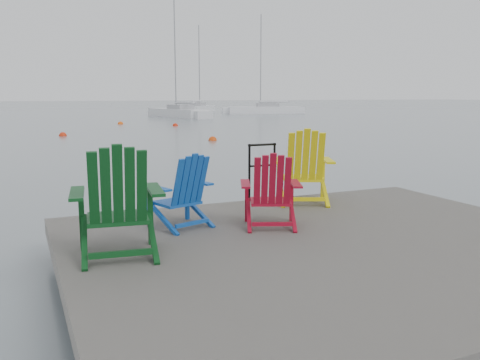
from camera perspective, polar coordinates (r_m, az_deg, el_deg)
name	(u,v)px	position (r m, az deg, el deg)	size (l,w,h in m)	color
ground	(336,283)	(6.10, 10.70, -11.29)	(400.00, 400.00, 0.00)	slate
dock	(337,254)	(5.98, 10.80, -8.18)	(6.00, 5.00, 1.40)	#312F2C
handrail	(262,166)	(8.02, 2.49, 1.57)	(0.48, 0.04, 0.90)	black
chair_green	(118,202)	(5.29, -13.59, -2.37)	(1.01, 0.95, 1.16)	#0B3E16
chair_blue	(182,191)	(6.38, -6.53, -1.21)	(0.88, 0.83, 0.93)	#1049A5
chair_red	(271,190)	(6.35, 3.51, -1.16)	(0.91, 0.87, 0.94)	maroon
chair_yellow	(304,166)	(7.82, 7.17, 1.52)	(1.10, 1.06, 1.13)	yellow
sailboat_near	(179,113)	(51.30, -6.91, 7.43)	(4.11, 9.36, 12.44)	silver
sailboat_mid	(199,109)	(66.03, -4.65, 7.92)	(6.45, 7.75, 11.18)	white
sailboat_far	(264,110)	(61.26, 2.74, 7.81)	(8.77, 4.50, 11.72)	white
buoy_a	(213,140)	(24.47, -3.09, 4.45)	(0.41, 0.41, 0.41)	#D3410C
buoy_b	(63,136)	(28.77, -19.27, 4.69)	(0.41, 0.41, 0.41)	red
buoy_c	(175,126)	(36.33, -7.28, 6.04)	(0.39, 0.39, 0.39)	red
buoy_d	(120,124)	(39.43, -13.27, 6.13)	(0.41, 0.41, 0.41)	#F5570E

